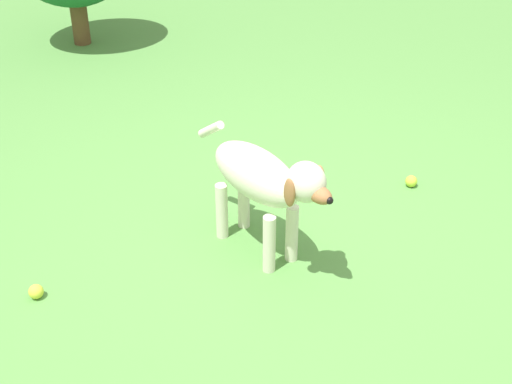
{
  "coord_description": "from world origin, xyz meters",
  "views": [
    {
      "loc": [
        -0.68,
        -2.49,
        2.04
      ],
      "look_at": [
        -0.12,
        0.18,
        0.32
      ],
      "focal_mm": 49.05,
      "sensor_mm": 36.0,
      "label": 1
    }
  ],
  "objects": [
    {
      "name": "ground",
      "position": [
        0.0,
        0.0,
        0.0
      ],
      "size": [
        14.0,
        14.0,
        0.0
      ],
      "primitive_type": "plane",
      "color": "#548C42"
    },
    {
      "name": "dog",
      "position": [
        -0.1,
        0.14,
        0.41
      ],
      "size": [
        0.49,
        0.82,
        0.61
      ],
      "rotation": [
        0.0,
        0.0,
        5.2
      ],
      "color": "silver",
      "rests_on": "ground"
    },
    {
      "name": "tennis_ball_0",
      "position": [
        0.83,
        0.56,
        0.03
      ],
      "size": [
        0.07,
        0.07,
        0.07
      ],
      "primitive_type": "sphere",
      "color": "#C1E139",
      "rests_on": "ground"
    },
    {
      "name": "tennis_ball_1",
      "position": [
        -1.14,
        0.02,
        0.03
      ],
      "size": [
        0.07,
        0.07,
        0.07
      ],
      "primitive_type": "sphere",
      "color": "#D7DE3E",
      "rests_on": "ground"
    }
  ]
}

